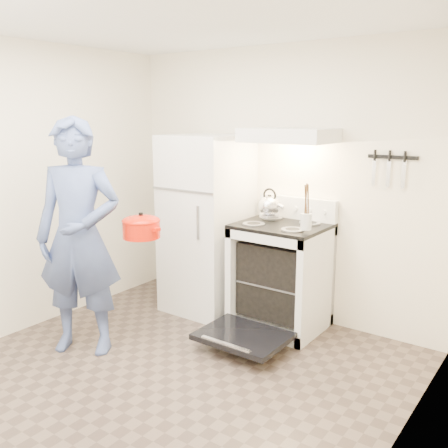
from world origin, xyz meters
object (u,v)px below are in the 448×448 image
at_px(refrigerator, 207,224).
at_px(person, 79,238).
at_px(stove_body, 281,278).
at_px(dutch_oven, 141,229).
at_px(tea_kettle, 269,205).

height_order(refrigerator, person, person).
distance_m(stove_body, person, 1.77).
bearing_deg(dutch_oven, tea_kettle, 58.57).
xyz_separation_m(tea_kettle, person, (-0.91, -1.38, -0.16)).
bearing_deg(person, stove_body, 21.63).
distance_m(stove_body, dutch_oven, 1.32).
bearing_deg(tea_kettle, dutch_oven, -121.43).
distance_m(stove_body, tea_kettle, 0.66).
xyz_separation_m(refrigerator, stove_body, (0.81, 0.02, -0.39)).
bearing_deg(stove_body, refrigerator, -178.23).
distance_m(refrigerator, dutch_oven, 0.92).
bearing_deg(refrigerator, stove_body, 1.77).
bearing_deg(person, refrigerator, 49.22).
bearing_deg(stove_body, tea_kettle, 159.94).
relative_size(refrigerator, dutch_oven, 4.55).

